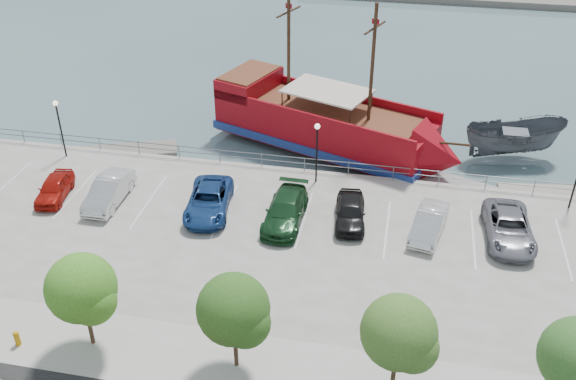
# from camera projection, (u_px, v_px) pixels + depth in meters

# --- Properties ---
(ground) EXTENTS (160.00, 160.00, 0.00)m
(ground) POSITION_uv_depth(u_px,v_px,m) (298.00, 252.00, 37.81)
(ground) COLOR #40595D
(sidewalk) EXTENTS (100.00, 4.00, 0.05)m
(sidewalk) POSITION_uv_depth(u_px,v_px,m) (258.00, 368.00, 28.97)
(sidewalk) COLOR #AAA69A
(sidewalk) RESTS_ON land_slab
(seawall_railing) EXTENTS (50.00, 0.06, 1.00)m
(seawall_railing) POSITION_uv_depth(u_px,v_px,m) (319.00, 165.00, 43.47)
(seawall_railing) COLOR slate
(seawall_railing) RESTS_ON land_slab
(pirate_ship) EXTENTS (19.51, 11.45, 12.13)m
(pirate_ship) POSITION_uv_depth(u_px,v_px,m) (340.00, 129.00, 46.94)
(pirate_ship) COLOR maroon
(pirate_ship) RESTS_ON ground
(patrol_boat) EXTENTS (7.88, 4.69, 2.87)m
(patrol_boat) POSITION_uv_depth(u_px,v_px,m) (514.00, 141.00, 46.58)
(patrol_boat) COLOR #464B51
(patrol_boat) RESTS_ON ground
(dock_west) EXTENTS (7.87, 4.68, 0.43)m
(dock_west) POSITION_uv_depth(u_px,v_px,m) (125.00, 152.00, 47.77)
(dock_west) COLOR slate
(dock_west) RESTS_ON ground
(dock_mid) EXTENTS (7.05, 4.20, 0.39)m
(dock_mid) POSITION_uv_depth(u_px,v_px,m) (456.00, 185.00, 43.81)
(dock_mid) COLOR gray
(dock_mid) RESTS_ON ground
(dock_east) EXTENTS (7.40, 2.91, 0.41)m
(dock_east) POSITION_uv_depth(u_px,v_px,m) (555.00, 195.00, 42.74)
(dock_east) COLOR gray
(dock_east) RESTS_ON ground
(fire_hydrant) EXTENTS (0.29, 0.29, 0.84)m
(fire_hydrant) POSITION_uv_depth(u_px,v_px,m) (17.00, 338.00, 29.95)
(fire_hydrant) COLOR #C58709
(fire_hydrant) RESTS_ON sidewalk
(lamp_post_left) EXTENTS (0.36, 0.36, 4.28)m
(lamp_post_left) POSITION_uv_depth(u_px,v_px,m) (59.00, 119.00, 44.07)
(lamp_post_left) COLOR black
(lamp_post_left) RESTS_ON land_slab
(lamp_post_mid) EXTENTS (0.36, 0.36, 4.28)m
(lamp_post_mid) POSITION_uv_depth(u_px,v_px,m) (317.00, 143.00, 41.10)
(lamp_post_mid) COLOR black
(lamp_post_mid) RESTS_ON land_slab
(tree_c) EXTENTS (3.30, 3.20, 5.00)m
(tree_c) POSITION_uv_depth(u_px,v_px,m) (84.00, 291.00, 28.45)
(tree_c) COLOR #473321
(tree_c) RESTS_ON sidewalk
(tree_d) EXTENTS (3.30, 3.20, 5.00)m
(tree_d) POSITION_uv_depth(u_px,v_px,m) (236.00, 313.00, 27.30)
(tree_d) COLOR #473321
(tree_d) RESTS_ON sidewalk
(tree_e) EXTENTS (3.30, 3.20, 5.00)m
(tree_e) POSITION_uv_depth(u_px,v_px,m) (402.00, 336.00, 26.14)
(tree_e) COLOR #473321
(tree_e) RESTS_ON sidewalk
(parked_car_a) EXTENTS (2.25, 4.25, 1.38)m
(parked_car_a) POSITION_uv_depth(u_px,v_px,m) (54.00, 188.00, 40.71)
(parked_car_a) COLOR #A8140C
(parked_car_a) RESTS_ON land_slab
(parked_car_b) EXTENTS (1.71, 4.86, 1.60)m
(parked_car_b) POSITION_uv_depth(u_px,v_px,m) (109.00, 191.00, 40.18)
(parked_car_b) COLOR silver
(parked_car_b) RESTS_ON land_slab
(parked_car_c) EXTENTS (3.25, 5.76, 1.52)m
(parked_car_c) POSITION_uv_depth(u_px,v_px,m) (209.00, 201.00, 39.31)
(parked_car_c) COLOR navy
(parked_car_c) RESTS_ON land_slab
(parked_car_d) EXTENTS (2.26, 5.40, 1.56)m
(parked_car_d) POSITION_uv_depth(u_px,v_px,m) (285.00, 211.00, 38.34)
(parked_car_d) COLOR #163E1E
(parked_car_d) RESTS_ON land_slab
(parked_car_e) EXTENTS (2.22, 4.56, 1.50)m
(parked_car_e) POSITION_uv_depth(u_px,v_px,m) (350.00, 212.00, 38.34)
(parked_car_e) COLOR black
(parked_car_e) RESTS_ON land_slab
(parked_car_f) EXTENTS (2.44, 4.72, 1.48)m
(parked_car_f) POSITION_uv_depth(u_px,v_px,m) (429.00, 223.00, 37.35)
(parked_car_f) COLOR silver
(parked_car_f) RESTS_ON land_slab
(parked_car_g) EXTENTS (2.83, 5.67, 1.54)m
(parked_car_g) POSITION_uv_depth(u_px,v_px,m) (509.00, 228.00, 36.89)
(parked_car_g) COLOR slate
(parked_car_g) RESTS_ON land_slab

